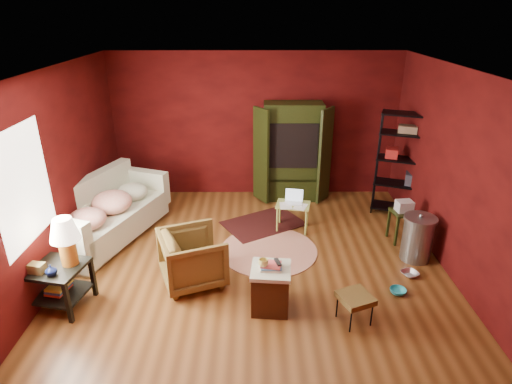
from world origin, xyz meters
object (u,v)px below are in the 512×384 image
armchair (193,255)px  wire_shelving (404,160)px  side_table (62,255)px  sofa (106,213)px  laptop_desk (293,207)px  tv_armoire (292,150)px  hamper (271,288)px

armchair → wire_shelving: bearing=-79.6°
side_table → sofa: bearing=91.4°
sofa → laptop_desk: (3.06, 0.26, -0.02)m
laptop_desk → wire_shelving: bearing=29.1°
armchair → laptop_desk: (1.50, 1.52, 0.01)m
side_table → tv_armoire: (3.10, 3.35, 0.27)m
sofa → tv_armoire: 3.58m
laptop_desk → wire_shelving: wire_shelving is taller
laptop_desk → side_table: bearing=-135.0°
sofa → tv_armoire: (3.14, 1.62, 0.54)m
tv_armoire → hamper: bearing=-98.1°
wire_shelving → tv_armoire: bearing=179.5°
hamper → wire_shelving: (2.45, 2.73, 0.72)m
armchair → hamper: armchair is taller
sofa → side_table: (0.04, -1.74, 0.28)m
side_table → laptop_desk: bearing=33.4°
armchair → side_table: 1.63m
sofa → tv_armoire: tv_armoire is taller
side_table → armchair: bearing=17.4°
sofa → tv_armoire: bearing=-45.5°
armchair → tv_armoire: (1.58, 2.87, 0.58)m
side_table → wire_shelving: 5.68m
side_table → wire_shelving: (5.02, 2.63, 0.30)m
tv_armoire → wire_shelving: (1.92, -0.72, 0.04)m
armchair → wire_shelving: wire_shelving is taller
hamper → sofa: bearing=144.8°
armchair → laptop_desk: 2.13m
hamper → tv_armoire: size_ratio=0.36×
sofa → hamper: sofa is taller
side_table → tv_armoire: 4.57m
hamper → side_table: bearing=177.6°
armchair → tv_armoire: 3.33m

